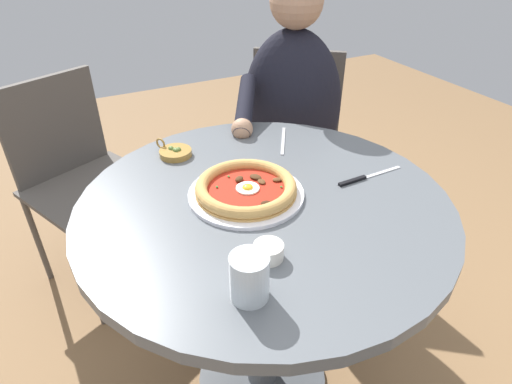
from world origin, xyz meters
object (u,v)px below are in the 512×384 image
object	(u,v)px
dining_table	(264,245)
water_glass	(249,279)
pizza_on_plate	(246,189)
steak_knife	(361,178)
cafe_chair_spare_near	(78,167)
olive_pan	(175,152)
fork_utensil	(283,141)
ramekin_capers	(268,251)
cafe_chair_diner	(293,140)
diner_person	(289,154)

from	to	relation	value
dining_table	water_glass	xyz separation A→B (m)	(-0.27, 0.17, 0.19)
water_glass	pizza_on_plate	bearing A→B (deg)	-24.60
steak_knife	cafe_chair_spare_near	distance (m)	1.13
dining_table	cafe_chair_spare_near	distance (m)	0.93
cafe_chair_spare_near	water_glass	bearing A→B (deg)	-169.23
olive_pan	cafe_chair_spare_near	distance (m)	0.64
fork_utensil	cafe_chair_spare_near	size ratio (longest dim) A/B	0.19
pizza_on_plate	cafe_chair_spare_near	bearing A→B (deg)	23.60
steak_knife	dining_table	bearing A→B (deg)	83.06
dining_table	olive_pan	distance (m)	0.38
ramekin_capers	cafe_chair_diner	xyz separation A→B (m)	(0.84, -0.58, -0.25)
cafe_chair_diner	fork_utensil	bearing A→B (deg)	144.15
steak_knife	diner_person	bearing A→B (deg)	-11.65
dining_table	ramekin_capers	world-z (taller)	ramekin_capers
cafe_chair_diner	cafe_chair_spare_near	size ratio (longest dim) A/B	1.04
pizza_on_plate	diner_person	distance (m)	0.69
water_glass	steak_knife	world-z (taller)	water_glass
pizza_on_plate	cafe_chair_spare_near	world-z (taller)	cafe_chair_spare_near
dining_table	pizza_on_plate	xyz separation A→B (m)	(0.04, 0.03, 0.17)
steak_knife	diner_person	world-z (taller)	diner_person
fork_utensil	pizza_on_plate	bearing A→B (deg)	133.47
dining_table	water_glass	size ratio (longest dim) A/B	9.88
diner_person	cafe_chair_spare_near	world-z (taller)	diner_person
dining_table	water_glass	world-z (taller)	water_glass
cafe_chair_spare_near	ramekin_capers	bearing A→B (deg)	-164.26
steak_knife	cafe_chair_spare_near	size ratio (longest dim) A/B	0.25
olive_pan	dining_table	bearing A→B (deg)	-158.23
fork_utensil	diner_person	xyz separation A→B (m)	(0.27, -0.19, -0.22)
fork_utensil	cafe_chair_spare_near	xyz separation A→B (m)	(0.59, 0.59, -0.25)
olive_pan	diner_person	xyz separation A→B (m)	(0.21, -0.52, -0.23)
water_glass	fork_utensil	xyz separation A→B (m)	(0.53, -0.38, -0.04)
steak_knife	cafe_chair_diner	xyz separation A→B (m)	(0.68, -0.21, -0.23)
ramekin_capers	cafe_chair_spare_near	xyz separation A→B (m)	(1.04, 0.29, -0.26)
water_glass	diner_person	world-z (taller)	diner_person
diner_person	dining_table	bearing A→B (deg)	143.43
water_glass	ramekin_capers	bearing A→B (deg)	-46.49
olive_pan	cafe_chair_spare_near	size ratio (longest dim) A/B	0.13
ramekin_capers	cafe_chair_diner	bearing A→B (deg)	-34.36
dining_table	steak_knife	bearing A→B (deg)	-96.94
olive_pan	fork_utensil	distance (m)	0.34
dining_table	fork_utensil	xyz separation A→B (m)	(0.26, -0.20, 0.15)
ramekin_capers	fork_utensil	xyz separation A→B (m)	(0.45, -0.30, -0.02)
cafe_chair_spare_near	cafe_chair_diner	bearing A→B (deg)	-102.84
ramekin_capers	fork_utensil	size ratio (longest dim) A/B	0.38
dining_table	cafe_chair_diner	distance (m)	0.81
fork_utensil	dining_table	bearing A→B (deg)	142.05
water_glass	fork_utensil	world-z (taller)	water_glass
ramekin_capers	cafe_chair_diner	distance (m)	1.05
fork_utensil	cafe_chair_diner	bearing A→B (deg)	-35.85
diner_person	cafe_chair_spare_near	size ratio (longest dim) A/B	1.41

